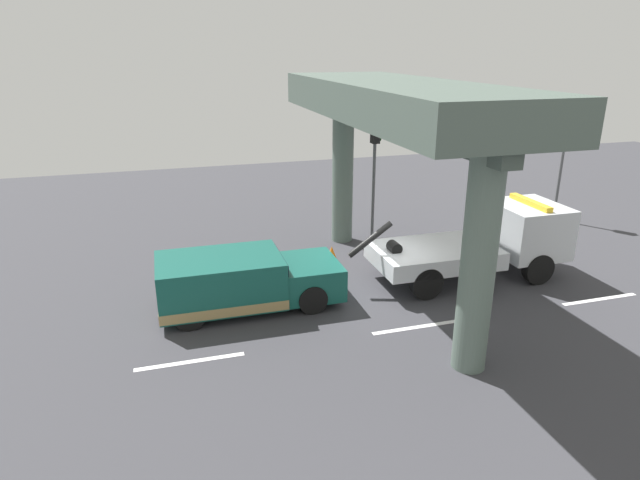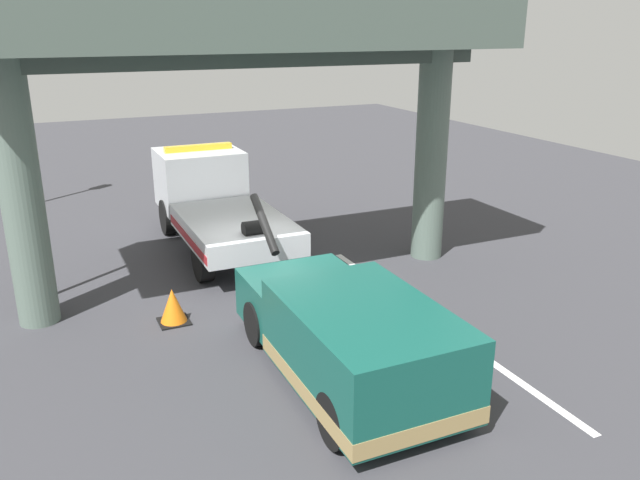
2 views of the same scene
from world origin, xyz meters
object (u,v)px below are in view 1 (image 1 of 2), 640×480
Objects in this scene: towed_van_green at (241,282)px; traffic_light_far at (565,145)px; traffic_cone_orange at (332,257)px; traffic_light_near at (375,153)px; tow_truck_white at (489,241)px.

traffic_light_far is at bearing 17.38° from towed_van_green.
traffic_light_far is 6.15× the size of traffic_cone_orange.
traffic_light_near is at bearing 37.49° from towed_van_green.
traffic_light_near reaches higher than towed_van_green.
traffic_light_far is (14.36, 4.50, 2.46)m from towed_van_green.
towed_van_green is 1.17× the size of traffic_light_far.
towed_van_green is at bearing -162.62° from traffic_light_far.
towed_van_green is 4.10m from traffic_cone_orange.
tow_truck_white reaches higher than traffic_cone_orange.
traffic_light_far reaches higher than traffic_cone_orange.
traffic_light_near reaches higher than traffic_cone_orange.
traffic_cone_orange is (-2.42, -2.31, -3.02)m from traffic_light_near.
tow_truck_white is at bearing -144.43° from traffic_light_far.
tow_truck_white is at bearing -25.35° from traffic_cone_orange.
tow_truck_white is 10.04× the size of traffic_cone_orange.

